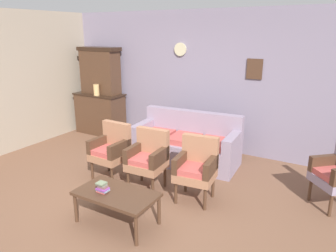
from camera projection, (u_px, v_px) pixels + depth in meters
name	position (u px, v px, depth m)	size (l,w,h in m)	color
ground_plane	(130.00, 203.00, 4.42)	(7.68, 7.68, 0.00)	brown
wall_back_with_decor	(208.00, 81.00, 6.21)	(6.40, 0.09, 2.70)	gray
side_cabinet	(100.00, 113.00, 7.36)	(1.16, 0.55, 0.93)	#472D1E
cabinet_upper_hutch	(100.00, 70.00, 7.14)	(0.99, 0.38, 1.03)	#472D1E
vase_on_cabinet	(96.00, 90.00, 7.00)	(0.13, 0.13, 0.25)	tan
floral_couch	(186.00, 145.00, 5.73)	(1.92, 0.93, 0.90)	gray
armchair_near_couch_end	(111.00, 148.00, 5.07)	(0.54, 0.51, 0.90)	#9E6B4C
armchair_row_middle	(148.00, 157.00, 4.74)	(0.55, 0.52, 0.90)	#9E6B4C
armchair_by_doorway	(196.00, 166.00, 4.41)	(0.57, 0.55, 0.90)	#9E6B4C
coffee_table	(116.00, 196.00, 3.87)	(1.00, 0.56, 0.42)	#472D1E
book_stack_on_table	(102.00, 187.00, 3.85)	(0.15, 0.11, 0.13)	#D95B63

